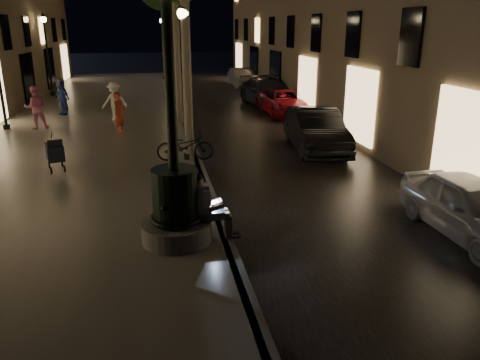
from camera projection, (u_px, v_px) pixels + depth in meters
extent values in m
plane|color=black|center=(183.00, 123.00, 21.81)|extent=(120.00, 120.00, 0.00)
cube|color=black|center=(246.00, 120.00, 22.32)|extent=(6.00, 45.00, 0.02)
cube|color=slate|center=(94.00, 124.00, 21.08)|extent=(8.00, 45.00, 0.20)
cube|color=#59595B|center=(183.00, 121.00, 21.78)|extent=(0.25, 45.00, 0.20)
cylinder|color=#59595B|center=(177.00, 231.00, 9.38)|extent=(1.40, 1.40, 0.40)
cylinder|color=black|center=(175.00, 196.00, 9.14)|extent=(0.90, 0.90, 1.10)
torus|color=black|center=(176.00, 217.00, 9.28)|extent=(1.04, 1.04, 0.10)
torus|color=black|center=(174.00, 176.00, 9.01)|extent=(0.89, 0.89, 0.09)
cylinder|color=black|center=(170.00, 85.00, 8.46)|extent=(0.20, 0.20, 3.20)
cube|color=gray|center=(204.00, 215.00, 9.38)|extent=(0.38, 0.25, 0.19)
cube|color=silver|center=(200.00, 199.00, 9.25)|extent=(0.47, 0.27, 0.60)
sphere|color=tan|center=(198.00, 180.00, 9.13)|extent=(0.22, 0.22, 0.22)
sphere|color=black|center=(197.00, 178.00, 9.11)|extent=(0.22, 0.22, 0.22)
cube|color=gray|center=(217.00, 216.00, 9.33)|extent=(0.49, 0.14, 0.15)
cube|color=gray|center=(216.00, 213.00, 9.51)|extent=(0.49, 0.14, 0.15)
cube|color=gray|center=(228.00, 227.00, 9.45)|extent=(0.14, 0.13, 0.50)
cube|color=gray|center=(227.00, 223.00, 9.63)|extent=(0.14, 0.13, 0.50)
cube|color=black|center=(234.00, 237.00, 9.54)|extent=(0.27, 0.11, 0.03)
cube|color=black|center=(232.00, 233.00, 9.72)|extent=(0.27, 0.11, 0.03)
cube|color=black|center=(217.00, 211.00, 9.40)|extent=(0.25, 0.35, 0.02)
cube|color=black|center=(209.00, 206.00, 9.33)|extent=(0.09, 0.35, 0.23)
cube|color=#A0BBE5|center=(210.00, 206.00, 9.34)|extent=(0.07, 0.32, 0.19)
cylinder|color=#6B604C|center=(187.00, 81.00, 14.38)|extent=(0.28, 0.28, 5.00)
cylinder|color=#6B604C|center=(178.00, 64.00, 19.97)|extent=(0.28, 0.28, 5.10)
cylinder|color=#6B604C|center=(169.00, 57.00, 25.59)|extent=(0.28, 0.28, 4.90)
cylinder|color=#6B604C|center=(167.00, 49.00, 31.15)|extent=(0.28, 0.28, 5.20)
cylinder|color=black|center=(188.00, 156.00, 15.13)|extent=(0.28, 0.28, 0.20)
cylinder|color=black|center=(186.00, 91.00, 14.47)|extent=(0.12, 0.12, 4.40)
sphere|color=#FFD88C|center=(183.00, 14.00, 13.76)|extent=(0.36, 0.36, 0.36)
cone|color=black|center=(183.00, 4.00, 13.68)|extent=(0.30, 0.30, 0.22)
cylinder|color=black|center=(175.00, 113.00, 22.59)|extent=(0.28, 0.28, 0.20)
cylinder|color=black|center=(173.00, 68.00, 21.93)|extent=(0.12, 0.12, 4.40)
sphere|color=#FFD88C|center=(171.00, 18.00, 21.22)|extent=(0.36, 0.36, 0.36)
cone|color=black|center=(171.00, 12.00, 21.15)|extent=(0.30, 0.30, 0.22)
cylinder|color=black|center=(169.00, 91.00, 30.06)|extent=(0.28, 0.28, 0.20)
cylinder|color=black|center=(167.00, 57.00, 29.40)|extent=(0.12, 0.12, 4.40)
sphere|color=#FFD88C|center=(165.00, 20.00, 28.69)|extent=(0.36, 0.36, 0.36)
cone|color=black|center=(165.00, 15.00, 28.61)|extent=(0.30, 0.30, 0.22)
cylinder|color=black|center=(165.00, 78.00, 37.52)|extent=(0.28, 0.28, 0.20)
cylinder|color=black|center=(163.00, 51.00, 36.86)|extent=(0.12, 0.12, 4.40)
sphere|color=#FFD88C|center=(162.00, 21.00, 36.16)|extent=(0.36, 0.36, 0.36)
cone|color=black|center=(162.00, 17.00, 36.08)|extent=(0.30, 0.30, 0.22)
cylinder|color=black|center=(7.00, 127.00, 19.50)|extent=(0.28, 0.28, 0.20)
cylinder|color=black|center=(53.00, 94.00, 28.83)|extent=(0.28, 0.28, 0.20)
cylinder|color=black|center=(48.00, 59.00, 28.17)|extent=(0.12, 0.12, 4.40)
sphere|color=#FFD88C|center=(43.00, 19.00, 27.46)|extent=(0.36, 0.36, 0.36)
cone|color=black|center=(43.00, 15.00, 27.38)|extent=(0.30, 0.30, 0.22)
cube|color=black|center=(55.00, 152.00, 13.80)|extent=(0.66, 0.87, 0.46)
cube|color=black|center=(55.00, 144.00, 13.39)|extent=(0.44, 0.28, 0.30)
cylinder|color=black|center=(51.00, 171.00, 13.60)|extent=(0.10, 0.21, 0.21)
cylinder|color=black|center=(65.00, 169.00, 13.76)|extent=(0.10, 0.21, 0.21)
cylinder|color=black|center=(49.00, 165.00, 14.13)|extent=(0.10, 0.21, 0.21)
cylinder|color=black|center=(62.00, 164.00, 14.28)|extent=(0.10, 0.21, 0.21)
cylinder|color=black|center=(52.00, 136.00, 14.02)|extent=(0.16, 0.45, 0.28)
imported|color=#A8ABB0|center=(472.00, 208.00, 9.91)|extent=(1.61, 3.84, 1.30)
imported|color=black|center=(316.00, 130.00, 16.76)|extent=(2.05, 4.69, 1.50)
imported|color=maroon|center=(285.00, 103.00, 23.55)|extent=(2.24, 4.51, 1.23)
imported|color=#2B2B2F|center=(267.00, 92.00, 26.17)|extent=(2.55, 5.36, 1.51)
imported|color=gray|center=(242.00, 78.00, 33.79)|extent=(1.59, 4.26, 1.39)
imported|color=#B63A24|center=(119.00, 113.00, 18.42)|extent=(0.64, 0.72, 1.65)
imported|color=#CF6D95|center=(36.00, 107.00, 19.34)|extent=(1.03, 0.91, 1.78)
imported|color=white|center=(114.00, 101.00, 21.16)|extent=(1.27, 0.98, 1.73)
imported|color=navy|center=(62.00, 98.00, 22.36)|extent=(0.95, 0.94, 1.61)
imported|color=#36373B|center=(62.00, 95.00, 23.33)|extent=(0.54, 0.81, 1.63)
imported|color=black|center=(185.00, 146.00, 14.86)|extent=(1.84, 0.75, 0.95)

